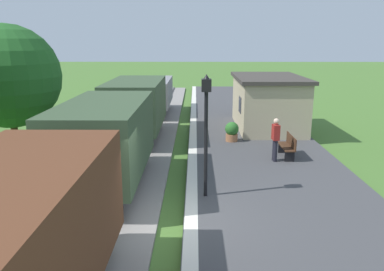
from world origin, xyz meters
name	(u,v)px	position (x,y,z in m)	size (l,w,h in m)	color
ground_plane	(176,229)	(0.00, 0.00, 0.00)	(160.00, 160.00, 0.00)	#47702D
platform_slab	(297,225)	(3.20, 0.00, 0.12)	(6.00, 60.00, 0.25)	#424244
platform_edge_stripe	(191,220)	(0.40, 0.00, 0.25)	(0.36, 60.00, 0.01)	silver
track_ballast	(86,226)	(-2.40, 0.00, 0.06)	(3.80, 60.00, 0.12)	gray
rail_near	(113,222)	(-1.68, 0.00, 0.19)	(0.07, 60.00, 0.14)	slate
rail_far	(59,222)	(-3.12, 0.00, 0.19)	(0.07, 60.00, 0.14)	slate
freight_train	(121,126)	(-2.40, 5.37, 1.62)	(2.50, 26.00, 2.72)	brown
station_hut	(268,102)	(4.40, 11.11, 1.65)	(3.50, 5.80, 2.78)	tan
bench_near_hut	(288,146)	(4.27, 5.66, 0.72)	(0.42, 1.50, 0.91)	#422819
bench_down_platform	(253,106)	(4.27, 15.22, 0.72)	(0.42, 1.50, 0.91)	#422819
person_waiting	(275,138)	(3.63, 5.15, 1.18)	(0.27, 0.40, 1.71)	black
potted_planter	(232,131)	(2.23, 8.18, 0.72)	(0.64, 0.64, 0.92)	#9E6642
lamp_post_near	(206,114)	(0.82, 1.66, 2.80)	(0.28, 0.28, 3.70)	black
tree_trackside_far	(8,76)	(-7.13, 6.35, 3.44)	(4.22, 4.22, 5.55)	#4C3823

